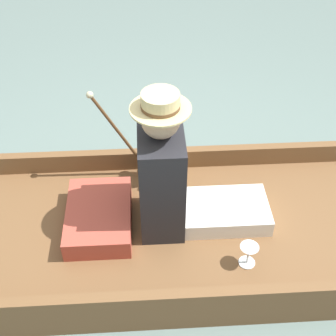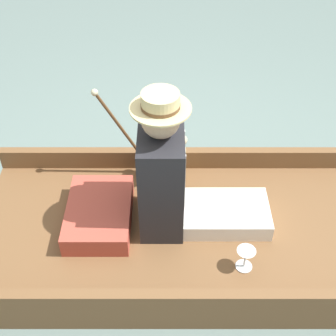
{
  "view_description": "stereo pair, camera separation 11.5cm",
  "coord_description": "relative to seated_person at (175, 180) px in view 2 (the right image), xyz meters",
  "views": [
    {
      "loc": [
        1.87,
        -0.18,
        2.3
      ],
      "look_at": [
        -0.05,
        -0.07,
        0.58
      ],
      "focal_mm": 50.0,
      "sensor_mm": 36.0,
      "label": 1
    },
    {
      "loc": [
        1.87,
        -0.06,
        2.3
      ],
      "look_at": [
        -0.05,
        -0.07,
        0.58
      ],
      "focal_mm": 50.0,
      "sensor_mm": 36.0,
      "label": 2
    }
  ],
  "objects": [
    {
      "name": "ground_plane",
      "position": [
        0.05,
        0.02,
        -0.49
      ],
      "size": [
        16.0,
        16.0,
        0.0
      ],
      "primitive_type": "plane",
      "color": "slate"
    },
    {
      "name": "punt_boat",
      "position": [
        0.05,
        0.02,
        -0.4
      ],
      "size": [
        1.18,
        2.41,
        0.29
      ],
      "color": "brown",
      "rests_on": "ground_plane"
    },
    {
      "name": "seat_cushion",
      "position": [
        0.01,
        -0.46,
        -0.27
      ],
      "size": [
        0.55,
        0.38,
        0.13
      ],
      "color": "#B24738",
      "rests_on": "punt_boat"
    },
    {
      "name": "seated_person",
      "position": [
        0.0,
        0.0,
        0.0
      ],
      "size": [
        0.38,
        0.8,
        0.91
      ],
      "rotation": [
        0.0,
        0.0,
        -0.14
      ],
      "color": "white",
      "rests_on": "punt_boat"
    },
    {
      "name": "teddy_bear",
      "position": [
        -0.36,
        -0.02,
        -0.13
      ],
      "size": [
        0.31,
        0.18,
        0.45
      ],
      "color": "beige",
      "rests_on": "punt_boat"
    },
    {
      "name": "wine_glass",
      "position": [
        0.35,
        0.38,
        -0.23
      ],
      "size": [
        0.1,
        0.1,
        0.14
      ],
      "color": "silver",
      "rests_on": "punt_boat"
    },
    {
      "name": "walking_cane",
      "position": [
        -0.43,
        -0.35,
        0.06
      ],
      "size": [
        0.04,
        0.37,
        0.67
      ],
      "color": "brown",
      "rests_on": "punt_boat"
    }
  ]
}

